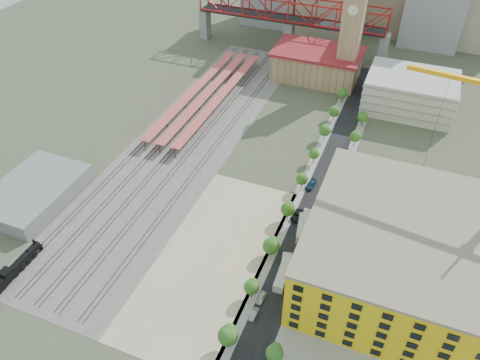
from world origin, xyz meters
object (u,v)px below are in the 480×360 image
at_px(construction_building, 397,252).
at_px(site_trailer_d, 305,222).
at_px(site_trailer_a, 283,276).
at_px(site_trailer_b, 285,269).
at_px(clock_tower, 353,20).
at_px(car_0, 261,298).
at_px(locomotive, 16,267).
at_px(site_trailer_c, 302,228).

height_order(construction_building, site_trailer_d, construction_building).
bearing_deg(construction_building, site_trailer_a, -155.85).
height_order(site_trailer_b, site_trailer_d, site_trailer_b).
relative_size(clock_tower, car_0, 12.52).
relative_size(locomotive, car_0, 4.89).
height_order(clock_tower, car_0, clock_tower).
distance_m(construction_building, site_trailer_d, 29.03).
relative_size(site_trailer_a, site_trailer_d, 1.09).
height_order(site_trailer_a, car_0, site_trailer_a).
bearing_deg(construction_building, site_trailer_c, 165.10).
xyz_separation_m(locomotive, site_trailer_b, (66.00, 26.39, -0.58)).
distance_m(locomotive, site_trailer_c, 78.54).
xyz_separation_m(site_trailer_c, car_0, (-3.00, -26.77, -0.69)).
bearing_deg(site_trailer_b, site_trailer_a, -100.82).
distance_m(construction_building, car_0, 36.21).
xyz_separation_m(clock_tower, site_trailer_c, (8.00, -93.08, -27.29)).
xyz_separation_m(construction_building, site_trailer_c, (-26.00, 6.92, -8.01)).
bearing_deg(site_trailer_a, site_trailer_d, 87.38).
bearing_deg(site_trailer_b, locomotive, -169.03).
height_order(site_trailer_b, car_0, site_trailer_b).
distance_m(site_trailer_c, site_trailer_d, 3.09).
relative_size(clock_tower, locomotive, 2.56).
bearing_deg(site_trailer_b, construction_building, 8.81).
height_order(clock_tower, site_trailer_b, clock_tower).
height_order(construction_building, car_0, construction_building).
height_order(locomotive, site_trailer_d, locomotive).
height_order(site_trailer_a, site_trailer_c, site_trailer_c).
xyz_separation_m(site_trailer_c, site_trailer_d, (0.00, 3.08, -0.17)).
relative_size(clock_tower, site_trailer_d, 5.77).
bearing_deg(locomotive, construction_building, 21.18).
bearing_deg(clock_tower, site_trailer_d, -84.92).
distance_m(clock_tower, construction_building, 107.36).
height_order(site_trailer_c, site_trailer_d, site_trailer_c).
height_order(site_trailer_b, site_trailer_c, site_trailer_c).
xyz_separation_m(construction_building, car_0, (-29.00, -19.85, -8.70)).
distance_m(site_trailer_a, site_trailer_c, 18.58).
bearing_deg(clock_tower, site_trailer_b, -85.81).
xyz_separation_m(locomotive, car_0, (63.00, 15.80, -1.19)).
xyz_separation_m(site_trailer_b, site_trailer_d, (0.00, 19.27, -0.08)).
bearing_deg(car_0, construction_building, 37.77).
xyz_separation_m(clock_tower, site_trailer_a, (8.00, -111.65, -27.35)).
bearing_deg(locomotive, site_trailer_d, 34.67).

